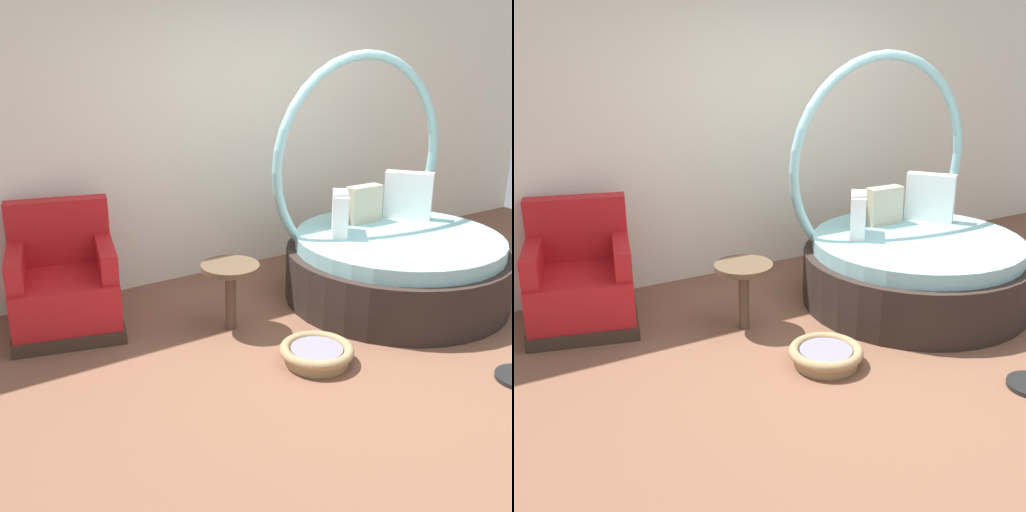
{
  "view_description": "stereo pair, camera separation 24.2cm",
  "coord_description": "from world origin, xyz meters",
  "views": [
    {
      "loc": [
        -2.98,
        -2.83,
        2.14
      ],
      "look_at": [
        -0.57,
        0.95,
        0.55
      ],
      "focal_mm": 44.46,
      "sensor_mm": 36.0,
      "label": 1
    },
    {
      "loc": [
        -2.77,
        -2.96,
        2.14
      ],
      "look_at": [
        -0.57,
        0.95,
        0.55
      ],
      "focal_mm": 44.46,
      "sensor_mm": 36.0,
      "label": 2
    }
  ],
  "objects": [
    {
      "name": "pet_basket",
      "position": [
        -0.56,
        0.19,
        0.07
      ],
      "size": [
        0.51,
        0.51,
        0.13
      ],
      "color": "#9E7F56",
      "rests_on": "ground_plane"
    },
    {
      "name": "back_wall",
      "position": [
        0.0,
        2.2,
        1.54
      ],
      "size": [
        8.0,
        0.12,
        3.08
      ],
      "primitive_type": "cube",
      "color": "silver",
      "rests_on": "ground_plane"
    },
    {
      "name": "ground_plane",
      "position": [
        0.0,
        0.0,
        -0.01
      ],
      "size": [
        8.0,
        8.0,
        0.02
      ],
      "primitive_type": "cube",
      "color": "brown"
    },
    {
      "name": "red_armchair",
      "position": [
        -1.82,
        1.68,
        0.33
      ],
      "size": [
        0.98,
        0.98,
        0.94
      ],
      "color": "#38281E",
      "rests_on": "ground_plane"
    },
    {
      "name": "round_daybed",
      "position": [
        0.69,
        0.8,
        0.38
      ],
      "size": [
        1.85,
        1.85,
        2.01
      ],
      "color": "#2D231E",
      "rests_on": "ground_plane"
    },
    {
      "name": "side_table",
      "position": [
        -0.78,
        0.96,
        0.43
      ],
      "size": [
        0.44,
        0.44,
        0.52
      ],
      "color": "brown",
      "rests_on": "ground_plane"
    }
  ]
}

